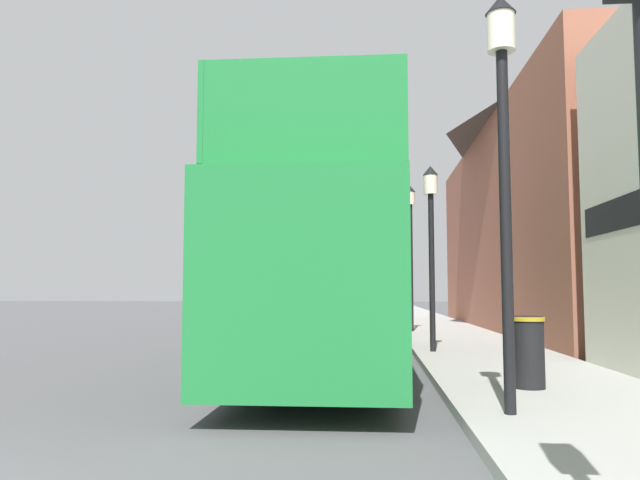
{
  "coord_description": "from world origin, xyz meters",
  "views": [
    {
      "loc": [
        4.13,
        -3.37,
        1.49
      ],
      "look_at": [
        3.19,
        8.13,
        2.45
      ],
      "focal_mm": 35.0,
      "sensor_mm": 36.0,
      "label": 1
    }
  ],
  "objects": [
    {
      "name": "tour_bus",
      "position": [
        3.33,
        8.87,
        1.88
      ],
      "size": [
        2.5,
        11.04,
        4.22
      ],
      "rotation": [
        0.0,
        0.0,
        0.0
      ],
      "color": "#1E7A38",
      "rests_on": "ground_plane"
    },
    {
      "name": "sidewalk",
      "position": [
        6.69,
        18.0,
        0.07
      ],
      "size": [
        3.18,
        108.0,
        0.14
      ],
      "color": "#999993",
      "rests_on": "ground_plane"
    },
    {
      "name": "ground_plane",
      "position": [
        0.0,
        21.0,
        0.0
      ],
      "size": [
        144.0,
        144.0,
        0.0
      ],
      "primitive_type": "plane",
      "color": "#4C4C4F"
    },
    {
      "name": "lamp_post_second",
      "position": [
        5.53,
        11.12,
        3.12
      ],
      "size": [
        0.35,
        0.35,
        4.28
      ],
      "color": "black",
      "rests_on": "sidewalk"
    },
    {
      "name": "parked_car_ahead_of_bus",
      "position": [
        3.96,
        17.83,
        0.66
      ],
      "size": [
        1.88,
        4.07,
        1.39
      ],
      "rotation": [
        0.0,
        0.0,
        0.01
      ],
      "color": "#9E9EA3",
      "rests_on": "ground_plane"
    },
    {
      "name": "litter_bin",
      "position": [
        6.34,
        5.74,
        0.68
      ],
      "size": [
        0.48,
        0.48,
        1.01
      ],
      "color": "black",
      "rests_on": "sidewalk"
    },
    {
      "name": "lamp_post_third",
      "position": [
        5.52,
        18.42,
        3.6
      ],
      "size": [
        0.35,
        0.35,
        5.06
      ],
      "color": "black",
      "rests_on": "sidewalk"
    },
    {
      "name": "brick_terrace_rear",
      "position": [
        11.28,
        20.49,
        5.08
      ],
      "size": [
        6.0,
        21.08,
        10.15
      ],
      "color": "#935642",
      "rests_on": "ground_plane"
    },
    {
      "name": "lamp_post_nearest",
      "position": [
        5.66,
        3.81,
        3.45
      ],
      "size": [
        0.35,
        0.35,
        4.81
      ],
      "color": "black",
      "rests_on": "sidewalk"
    }
  ]
}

